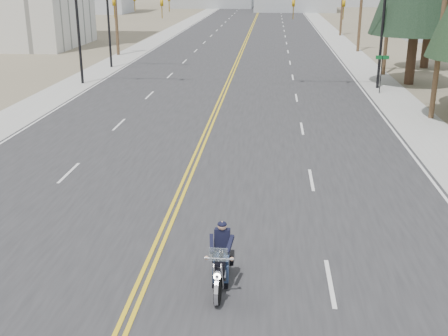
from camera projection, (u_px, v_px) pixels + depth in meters
name	position (u px, v px, depth m)	size (l,w,h in m)	color
road	(249.00, 35.00, 77.55)	(20.00, 200.00, 0.01)	#303033
sidewalk_left	(167.00, 34.00, 78.47)	(3.00, 200.00, 0.01)	#A5A5A0
sidewalk_right	(333.00, 35.00, 76.63)	(3.00, 200.00, 0.01)	#A5A5A0
traffic_mast_left	(104.00, 17.00, 40.86)	(7.10, 0.26, 7.00)	black
traffic_mast_right	(354.00, 18.00, 39.43)	(7.10, 0.26, 7.00)	black
traffic_mast_far	(127.00, 11.00, 48.44)	(6.10, 0.26, 7.00)	black
street_sign	(382.00, 68.00, 38.42)	(0.90, 0.06, 2.62)	black
utility_pole_b	(444.00, 11.00, 30.33)	(2.20, 0.30, 11.50)	brown
utility_pole_c	(390.00, 3.00, 44.54)	(2.20, 0.30, 11.00)	brown
utility_pole_left	(115.00, 0.00, 56.04)	(2.20, 0.30, 10.50)	brown
motorcyclist	(221.00, 257.00, 14.53)	(0.96, 2.24, 1.75)	black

